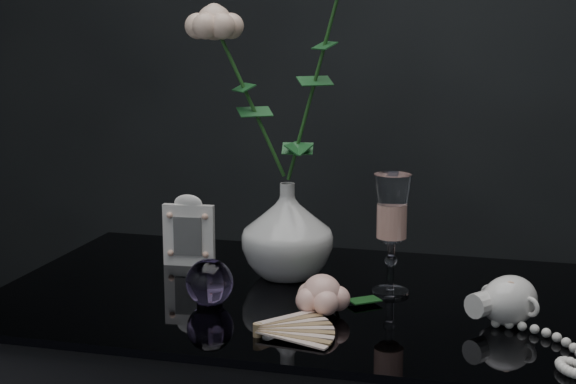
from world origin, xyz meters
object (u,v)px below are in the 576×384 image
(wine_glass, at_px, (391,235))
(picture_frame, at_px, (189,230))
(pearl_jar, at_px, (509,298))
(loose_rose, at_px, (322,295))
(paperweight, at_px, (209,282))
(vase, at_px, (287,231))

(wine_glass, distance_m, picture_frame, 0.37)
(pearl_jar, bearing_deg, loose_rose, -136.34)
(wine_glass, bearing_deg, picture_frame, 169.29)
(pearl_jar, bearing_deg, picture_frame, -159.77)
(picture_frame, bearing_deg, pearl_jar, -21.28)
(paperweight, distance_m, loose_rose, 0.17)
(paperweight, xyz_separation_m, pearl_jar, (0.44, 0.04, 0.00))
(picture_frame, relative_size, pearl_jar, 0.49)
(vase, relative_size, pearl_jar, 0.62)
(wine_glass, relative_size, paperweight, 2.65)
(wine_glass, bearing_deg, loose_rose, -123.15)
(vase, height_order, picture_frame, vase)
(loose_rose, bearing_deg, picture_frame, 136.69)
(vase, bearing_deg, pearl_jar, -20.88)
(wine_glass, bearing_deg, pearl_jar, -27.04)
(paperweight, relative_size, pearl_jar, 0.28)
(wine_glass, xyz_separation_m, picture_frame, (-0.37, 0.07, -0.03))
(paperweight, xyz_separation_m, loose_rose, (0.17, 0.00, -0.01))
(loose_rose, relative_size, pearl_jar, 0.69)
(wine_glass, xyz_separation_m, loose_rose, (-0.08, -0.13, -0.07))
(vase, xyz_separation_m, pearl_jar, (0.36, -0.14, -0.04))
(picture_frame, relative_size, loose_rose, 0.71)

